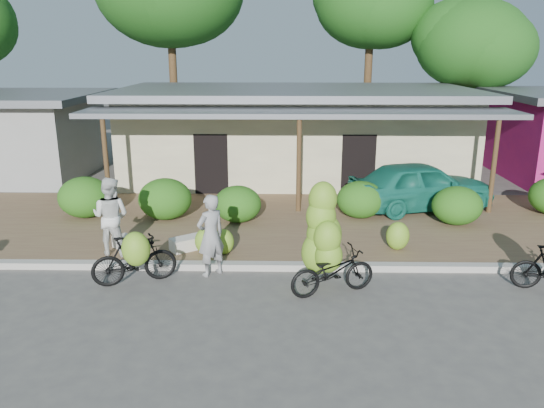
{
  "coord_description": "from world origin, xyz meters",
  "views": [
    {
      "loc": [
        -0.5,
        -8.92,
        4.7
      ],
      "look_at": [
        -0.72,
        3.09,
        1.2
      ],
      "focal_mm": 35.0,
      "sensor_mm": 36.0,
      "label": 1
    }
  ],
  "objects": [
    {
      "name": "tree_near_right",
      "position": [
        7.31,
        14.61,
        5.05
      ],
      "size": [
        4.81,
        4.66,
        6.83
      ],
      "color": "#4F3C1F",
      "rests_on": "ground"
    },
    {
      "name": "curb",
      "position": [
        0.0,
        2.0,
        0.07
      ],
      "size": [
        60.0,
        0.25,
        0.15
      ],
      "primitive_type": "cube",
      "color": "#A8A399",
      "rests_on": "ground"
    },
    {
      "name": "hedge_1",
      "position": [
        -3.75,
        5.26,
        0.7
      ],
      "size": [
        1.49,
        1.34,
        1.16
      ],
      "primitive_type": "ellipsoid",
      "color": "#1E6316",
      "rests_on": "sidewalk"
    },
    {
      "name": "tree_center_right",
      "position": [
        3.31,
        16.61,
        6.83
      ],
      "size": [
        5.16,
        5.04,
        8.75
      ],
      "color": "#4F3C1F",
      "rests_on": "ground"
    },
    {
      "name": "shop_grey",
      "position": [
        -11.0,
        10.99,
        1.62
      ],
      "size": [
        7.0,
        6.0,
        3.15
      ],
      "color": "gray",
      "rests_on": "ground"
    },
    {
      "name": "hedge_0",
      "position": [
        -6.05,
        5.39,
        0.7
      ],
      "size": [
        1.49,
        1.34,
        1.16
      ],
      "primitive_type": "ellipsoid",
      "color": "#1E6316",
      "rests_on": "sidewalk"
    },
    {
      "name": "bike_left",
      "position": [
        -3.51,
        1.14,
        0.6
      ],
      "size": [
        1.8,
        1.38,
        1.34
      ],
      "rotation": [
        0.0,
        0.0,
        1.94
      ],
      "color": "black",
      "rests_on": "ground"
    },
    {
      "name": "bike_center",
      "position": [
        0.42,
        1.08,
        0.85
      ],
      "size": [
        1.89,
        1.44,
        2.19
      ],
      "rotation": [
        0.0,
        0.0,
        1.93
      ],
      "color": "black",
      "rests_on": "ground"
    },
    {
      "name": "loose_banana_a",
      "position": [
        -2.27,
        2.64,
        0.43
      ],
      "size": [
        0.49,
        0.42,
        0.61
      ],
      "primitive_type": "ellipsoid",
      "color": "#7EB02C",
      "rests_on": "sidewalk"
    },
    {
      "name": "ground",
      "position": [
        0.0,
        0.0,
        0.0
      ],
      "size": [
        100.0,
        100.0,
        0.0
      ],
      "primitive_type": "plane",
      "color": "#504D4A",
      "rests_on": "ground"
    },
    {
      "name": "sidewalk",
      "position": [
        0.0,
        5.0,
        0.06
      ],
      "size": [
        60.0,
        6.0,
        0.12
      ],
      "primitive_type": "cube",
      "color": "brown",
      "rests_on": "ground"
    },
    {
      "name": "vendor",
      "position": [
        -2.0,
        1.7,
        0.9
      ],
      "size": [
        0.78,
        0.76,
        1.8
      ],
      "primitive_type": "imported",
      "rotation": [
        0.0,
        0.0,
        3.86
      ],
      "color": "gray",
      "rests_on": "ground"
    },
    {
      "name": "loose_banana_c",
      "position": [
        2.27,
        2.98,
        0.46
      ],
      "size": [
        0.55,
        0.47,
        0.69
      ],
      "primitive_type": "ellipsoid",
      "color": "#7EB02C",
      "rests_on": "sidewalk"
    },
    {
      "name": "teal_van",
      "position": [
        3.62,
        6.33,
        0.85
      ],
      "size": [
        4.59,
        2.82,
        1.46
      ],
      "primitive_type": "imported",
      "rotation": [
        0.0,
        0.0,
        1.85
      ],
      "color": "#186F5C",
      "rests_on": "sidewalk"
    },
    {
      "name": "sack_far",
      "position": [
        -4.17,
        2.89,
        0.26
      ],
      "size": [
        0.81,
        0.78,
        0.28
      ],
      "primitive_type": "cube",
      "rotation": [
        0.0,
        0.0,
        -0.73
      ],
      "color": "silver",
      "rests_on": "sidewalk"
    },
    {
      "name": "bystander",
      "position": [
        -4.41,
        2.6,
        1.03
      ],
      "size": [
        1.0,
        0.84,
        1.83
      ],
      "primitive_type": "imported",
      "rotation": [
        0.0,
        0.0,
        2.96
      ],
      "color": "silver",
      "rests_on": "sidewalk"
    },
    {
      "name": "sack_near",
      "position": [
        -2.71,
        2.92,
        0.27
      ],
      "size": [
        0.92,
        0.82,
        0.3
      ],
      "primitive_type": "cube",
      "rotation": [
        0.0,
        0.0,
        0.62
      ],
      "color": "silver",
      "rests_on": "sidewalk"
    },
    {
      "name": "hedge_4",
      "position": [
        4.27,
        4.93,
        0.65
      ],
      "size": [
        1.35,
        1.22,
        1.05
      ],
      "primitive_type": "ellipsoid",
      "color": "#1E6316",
      "rests_on": "sidewalk"
    },
    {
      "name": "hedge_3",
      "position": [
        1.74,
        5.5,
        0.64
      ],
      "size": [
        1.34,
        1.21,
        1.05
      ],
      "primitive_type": "ellipsoid",
      "color": "#1E6316",
      "rests_on": "sidewalk"
    },
    {
      "name": "loose_banana_b",
      "position": [
        -1.84,
        2.61,
        0.42
      ],
      "size": [
        0.49,
        0.41,
        0.61
      ],
      "primitive_type": "ellipsoid",
      "color": "#7EB02C",
      "rests_on": "sidewalk"
    },
    {
      "name": "shop_main",
      "position": [
        0.0,
        10.93,
        1.72
      ],
      "size": [
        13.0,
        8.5,
        3.35
      ],
      "color": "beige",
      "rests_on": "ground"
    },
    {
      "name": "hedge_2",
      "position": [
        -1.7,
        5.04,
        0.63
      ],
      "size": [
        1.3,
        1.17,
        1.02
      ],
      "primitive_type": "ellipsoid",
      "color": "#1E6316",
      "rests_on": "sidewalk"
    }
  ]
}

